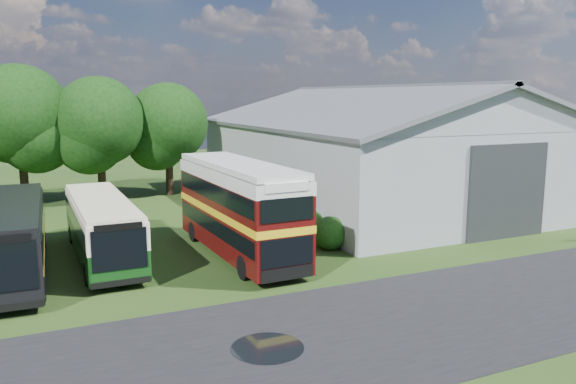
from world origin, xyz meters
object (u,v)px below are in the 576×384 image
storage_shed (378,143)px  bus_maroon_double (239,209)px  bus_dark_single (11,236)px  bus_green_single (102,227)px

storage_shed → bus_maroon_double: storage_shed is taller
storage_shed → bus_maroon_double: bearing=-146.4°
storage_shed → bus_maroon_double: (-13.84, -9.19, -1.96)m
storage_shed → bus_dark_single: bearing=-161.4°
bus_green_single → bus_maroon_double: 6.30m
storage_shed → bus_maroon_double: 16.73m
bus_maroon_double → bus_dark_single: bearing=170.8°
bus_green_single → bus_maroon_double: bus_maroon_double is taller
bus_green_single → bus_maroon_double: bearing=-19.7°
bus_dark_single → bus_green_single: bearing=13.2°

